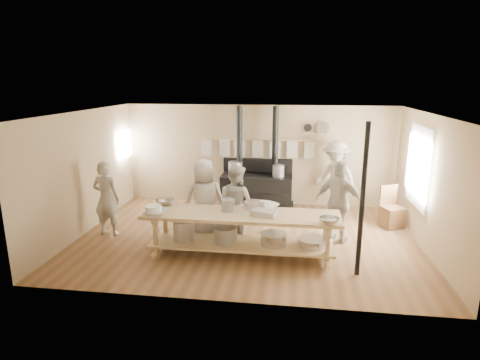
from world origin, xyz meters
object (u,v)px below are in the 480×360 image
object	(u,v)px
cook_far_left	(107,198)
roasting_pan	(264,213)
prep_table	(241,230)
cook_by_window	(336,177)
cook_right	(339,202)
chair	(392,215)
cook_center	(204,201)
cook_left	(236,204)
stove	(256,188)

from	to	relation	value
cook_far_left	roasting_pan	size ratio (longest dim) A/B	3.52
prep_table	cook_by_window	distance (m)	3.48
cook_right	chair	bearing A→B (deg)	-116.00
cook_center	cook_right	world-z (taller)	cook_center
cook_center	chair	bearing A→B (deg)	178.31
prep_table	chair	size ratio (longest dim) A/B	3.89
cook_left	cook_far_left	bearing A→B (deg)	28.77
cook_left	cook_center	bearing A→B (deg)	34.86
cook_far_left	cook_right	size ratio (longest dim) A/B	0.95
cook_left	cook_center	size ratio (longest dim) A/B	0.94
cook_right	chair	xyz separation A→B (m)	(1.29, 1.04, -0.57)
roasting_pan	cook_right	bearing A→B (deg)	35.52
cook_left	roasting_pan	world-z (taller)	cook_left
cook_left	stove	bearing A→B (deg)	-66.54
cook_by_window	roasting_pan	distance (m)	3.28
chair	cook_right	bearing A→B (deg)	-164.21
prep_table	cook_left	size ratio (longest dim) A/B	2.25
prep_table	chair	world-z (taller)	chair
cook_right	roasting_pan	world-z (taller)	cook_right
cook_left	cook_center	xyz separation A→B (m)	(-0.62, -0.07, 0.05)
prep_table	cook_center	size ratio (longest dim) A/B	2.11
cook_far_left	roasting_pan	xyz separation A→B (m)	(3.38, -0.77, 0.10)
cook_far_left	chair	distance (m)	6.25
cook_right	roasting_pan	size ratio (longest dim) A/B	3.70
cook_by_window	roasting_pan	size ratio (longest dim) A/B	3.98
cook_far_left	cook_by_window	bearing A→B (deg)	-152.08
stove	prep_table	bearing A→B (deg)	-90.04
chair	roasting_pan	bearing A→B (deg)	-165.94
cook_by_window	chair	bearing A→B (deg)	6.93
cook_center	cook_right	size ratio (longest dim) A/B	1.01
stove	cook_far_left	xyz separation A→B (m)	(-2.95, -2.30, 0.28)
cook_by_window	chair	xyz separation A→B (m)	(1.19, -0.85, -0.63)
cook_left	cook_by_window	xyz separation A→B (m)	(2.17, 2.13, 0.10)
cook_center	cook_left	bearing A→B (deg)	165.89
stove	cook_by_window	distance (m)	2.01
cook_by_window	roasting_pan	bearing A→B (deg)	-75.33
cook_far_left	cook_center	bearing A→B (deg)	-177.18
prep_table	cook_center	xyz separation A→B (m)	(-0.83, 0.66, 0.33)
roasting_pan	stove	bearing A→B (deg)	98.00
stove	cook_center	xyz separation A→B (m)	(-0.83, -2.36, 0.33)
chair	prep_table	bearing A→B (deg)	-170.65
cook_far_left	cook_center	world-z (taller)	cook_center
stove	chair	xyz separation A→B (m)	(3.15, -1.01, -0.25)
cook_far_left	stove	bearing A→B (deg)	-137.57
cook_right	prep_table	bearing A→B (deg)	52.50
cook_center	chair	distance (m)	4.24
stove	cook_left	distance (m)	2.32
stove	chair	world-z (taller)	stove
cook_by_window	stove	bearing A→B (deg)	-142.42
prep_table	cook_right	bearing A→B (deg)	27.38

